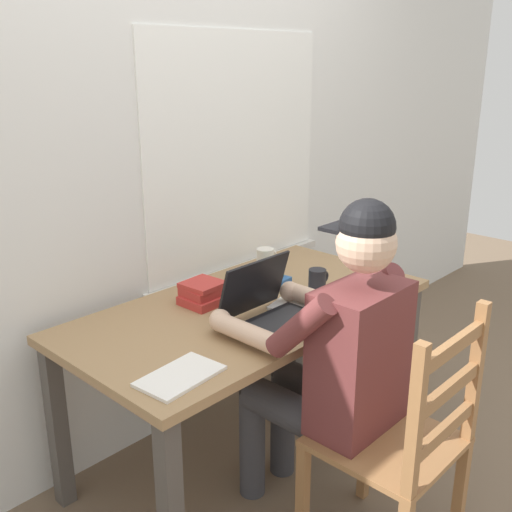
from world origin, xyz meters
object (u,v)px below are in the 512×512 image
seated_person (333,355)px  coffee_mug_white (266,259)px  wooden_chair (401,445)px  book_stack_main (204,293)px  computer_mouse (322,305)px  desk (250,325)px  coffee_mug_dark (318,281)px  laptop (271,309)px  book_stack_side (265,280)px

seated_person → coffee_mug_white: (0.42, 0.69, 0.08)m
wooden_chair → book_stack_main: bearing=92.8°
wooden_chair → coffee_mug_white: 1.10m
computer_mouse → desk: bearing=124.2°
desk → book_stack_main: size_ratio=8.63×
computer_mouse → coffee_mug_dark: bearing=43.0°
desk → coffee_mug_white: coffee_mug_white is taller
desk → coffee_mug_dark: (0.29, -0.11, 0.14)m
wooden_chair → computer_mouse: bearing=65.7°
seated_person → laptop: (0.00, 0.28, 0.08)m
desk → coffee_mug_dark: size_ratio=13.34×
computer_mouse → book_stack_side: 0.33m
desk → laptop: bearing=-112.1°
desk → coffee_mug_dark: bearing=-20.4°
seated_person → desk: bearing=81.3°
coffee_mug_white → wooden_chair: bearing=-113.2°
computer_mouse → coffee_mug_dark: (0.13, 0.12, 0.03)m
laptop → book_stack_main: size_ratio=1.92×
coffee_mug_white → book_stack_main: bearing=-169.3°
laptop → computer_mouse: bearing=-14.8°
desk → seated_person: 0.46m
wooden_chair → laptop: size_ratio=2.82×
desk → book_stack_main: book_stack_main is taller
computer_mouse → coffee_mug_dark: 0.19m
desk → computer_mouse: size_ratio=14.85×
book_stack_side → book_stack_main: bearing=170.2°
coffee_mug_white → book_stack_side: 0.21m
coffee_mug_white → desk: bearing=-145.8°
seated_person → coffee_mug_dark: size_ratio=11.09×
computer_mouse → coffee_mug_white: coffee_mug_white is taller
desk → coffee_mug_white: size_ratio=12.58×
laptop → book_stack_main: (-0.04, 0.32, -0.01)m
laptop → coffee_mug_dark: laptop is taller
wooden_chair → book_stack_main: 0.93m
coffee_mug_white → book_stack_main: 0.47m
wooden_chair → book_stack_side: size_ratio=4.67×
wooden_chair → book_stack_side: bearing=72.7°
seated_person → coffee_mug_dark: bearing=44.0°
seated_person → coffee_mug_white: 0.81m
book_stack_main → seated_person: bearing=-85.9°
wooden_chair → book_stack_side: 0.92m
coffee_mug_white → book_stack_side: bearing=-138.4°
laptop → computer_mouse: laptop is taller
laptop → computer_mouse: size_ratio=3.30×
desk → computer_mouse: computer_mouse is taller
book_stack_side → wooden_chair: bearing=-107.3°
coffee_mug_dark → laptop: bearing=-170.0°
book_stack_side → laptop: bearing=-134.1°
computer_mouse → coffee_mug_dark: size_ratio=0.90×
seated_person → wooden_chair: (-0.00, -0.28, -0.22)m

